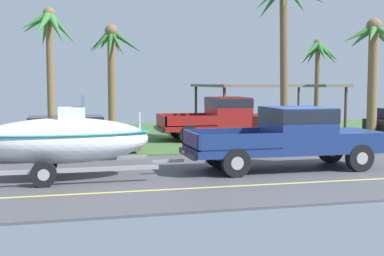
{
  "coord_description": "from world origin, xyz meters",
  "views": [
    {
      "loc": [
        -7.07,
        -13.95,
        2.59
      ],
      "look_at": [
        -3.24,
        1.42,
        1.2
      ],
      "focal_mm": 48.52,
      "sensor_mm": 36.0,
      "label": 1
    }
  ],
  "objects_px": {
    "boat_on_trailer": "(62,140)",
    "carport_awning": "(266,86)",
    "parked_pickup_background": "(227,117)",
    "palm_tree_far_right": "(286,19)",
    "palm_tree_far_left": "(319,58)",
    "parked_sedan_far": "(71,136)",
    "palm_tree_near_right": "(49,39)",
    "pickup_truck_towing": "(296,135)",
    "palm_tree_near_left": "(373,52)",
    "palm_tree_mid": "(111,55)"
  },
  "relations": [
    {
      "from": "boat_on_trailer",
      "to": "palm_tree_far_left",
      "type": "distance_m",
      "value": 20.51
    },
    {
      "from": "palm_tree_near_left",
      "to": "palm_tree_near_right",
      "type": "relative_size",
      "value": 0.9
    },
    {
      "from": "parked_pickup_background",
      "to": "carport_awning",
      "type": "distance_m",
      "value": 4.57
    },
    {
      "from": "parked_pickup_background",
      "to": "carport_awning",
      "type": "height_order",
      "value": "carport_awning"
    },
    {
      "from": "parked_pickup_background",
      "to": "palm_tree_far_left",
      "type": "bearing_deg",
      "value": 38.49
    },
    {
      "from": "boat_on_trailer",
      "to": "palm_tree_near_right",
      "type": "bearing_deg",
      "value": 92.68
    },
    {
      "from": "parked_pickup_background",
      "to": "palm_tree_far_right",
      "type": "bearing_deg",
      "value": -38.97
    },
    {
      "from": "palm_tree_near_left",
      "to": "palm_tree_near_right",
      "type": "height_order",
      "value": "palm_tree_near_right"
    },
    {
      "from": "parked_sedan_far",
      "to": "palm_tree_mid",
      "type": "distance_m",
      "value": 9.61
    },
    {
      "from": "palm_tree_near_left",
      "to": "palm_tree_far_right",
      "type": "xyz_separation_m",
      "value": [
        -4.38,
        -0.29,
        1.29
      ]
    },
    {
      "from": "palm_tree_mid",
      "to": "palm_tree_far_left",
      "type": "distance_m",
      "value": 12.2
    },
    {
      "from": "pickup_truck_towing",
      "to": "palm_tree_far_left",
      "type": "bearing_deg",
      "value": 60.11
    },
    {
      "from": "parked_pickup_background",
      "to": "palm_tree_near_left",
      "type": "bearing_deg",
      "value": -11.85
    },
    {
      "from": "pickup_truck_towing",
      "to": "palm_tree_near_left",
      "type": "height_order",
      "value": "palm_tree_near_left"
    },
    {
      "from": "pickup_truck_towing",
      "to": "boat_on_trailer",
      "type": "xyz_separation_m",
      "value": [
        -6.78,
        0.0,
        0.02
      ]
    },
    {
      "from": "palm_tree_far_left",
      "to": "pickup_truck_towing",
      "type": "bearing_deg",
      "value": -119.89
    },
    {
      "from": "palm_tree_near_right",
      "to": "palm_tree_far_left",
      "type": "bearing_deg",
      "value": 11.36
    },
    {
      "from": "parked_sedan_far",
      "to": "palm_tree_far_right",
      "type": "distance_m",
      "value": 10.07
    },
    {
      "from": "parked_sedan_far",
      "to": "palm_tree_mid",
      "type": "relative_size",
      "value": 0.82
    },
    {
      "from": "palm_tree_near_right",
      "to": "carport_awning",
      "type": "bearing_deg",
      "value": 0.59
    },
    {
      "from": "parked_sedan_far",
      "to": "palm_tree_near_left",
      "type": "distance_m",
      "value": 13.76
    },
    {
      "from": "boat_on_trailer",
      "to": "carport_awning",
      "type": "xyz_separation_m",
      "value": [
        10.27,
        10.95,
        1.34
      ]
    },
    {
      "from": "pickup_truck_towing",
      "to": "parked_pickup_background",
      "type": "bearing_deg",
      "value": 87.16
    },
    {
      "from": "parked_sedan_far",
      "to": "palm_tree_near_left",
      "type": "xyz_separation_m",
      "value": [
        13.26,
        1.64,
        3.27
      ]
    },
    {
      "from": "boat_on_trailer",
      "to": "parked_pickup_background",
      "type": "bearing_deg",
      "value": 47.65
    },
    {
      "from": "parked_pickup_background",
      "to": "palm_tree_mid",
      "type": "distance_m",
      "value": 7.91
    },
    {
      "from": "pickup_truck_towing",
      "to": "carport_awning",
      "type": "relative_size",
      "value": 0.9
    },
    {
      "from": "boat_on_trailer",
      "to": "carport_awning",
      "type": "relative_size",
      "value": 0.89
    },
    {
      "from": "parked_sedan_far",
      "to": "palm_tree_far_left",
      "type": "relative_size",
      "value": 0.9
    },
    {
      "from": "boat_on_trailer",
      "to": "parked_pickup_background",
      "type": "height_order",
      "value": "boat_on_trailer"
    },
    {
      "from": "parked_pickup_background",
      "to": "palm_tree_far_right",
      "type": "xyz_separation_m",
      "value": [
        2.02,
        -1.63,
        4.16
      ]
    },
    {
      "from": "palm_tree_far_right",
      "to": "carport_awning",
      "type": "bearing_deg",
      "value": 77.06
    },
    {
      "from": "palm_tree_far_left",
      "to": "palm_tree_near_left",
      "type": "bearing_deg",
      "value": -99.27
    },
    {
      "from": "parked_pickup_background",
      "to": "parked_sedan_far",
      "type": "bearing_deg",
      "value": -156.51
    },
    {
      "from": "parked_sedan_far",
      "to": "carport_awning",
      "type": "relative_size",
      "value": 0.69
    },
    {
      "from": "palm_tree_far_left",
      "to": "parked_sedan_far",
      "type": "bearing_deg",
      "value": -148.03
    },
    {
      "from": "palm_tree_near_left",
      "to": "palm_tree_near_right",
      "type": "bearing_deg",
      "value": 162.94
    },
    {
      "from": "palm_tree_near_right",
      "to": "palm_tree_far_right",
      "type": "xyz_separation_m",
      "value": [
        9.69,
        -4.61,
        0.64
      ]
    },
    {
      "from": "boat_on_trailer",
      "to": "palm_tree_mid",
      "type": "relative_size",
      "value": 1.05
    },
    {
      "from": "boat_on_trailer",
      "to": "palm_tree_mid",
      "type": "height_order",
      "value": "palm_tree_mid"
    },
    {
      "from": "parked_sedan_far",
      "to": "palm_tree_far_right",
      "type": "relative_size",
      "value": 0.66
    },
    {
      "from": "palm_tree_near_left",
      "to": "palm_tree_far_right",
      "type": "height_order",
      "value": "palm_tree_far_right"
    },
    {
      "from": "palm_tree_mid",
      "to": "palm_tree_far_left",
      "type": "xyz_separation_m",
      "value": [
        12.19,
        0.32,
        -0.02
      ]
    },
    {
      "from": "palm_tree_near_right",
      "to": "palm_tree_far_left",
      "type": "xyz_separation_m",
      "value": [
        15.28,
        3.07,
        -0.57
      ]
    },
    {
      "from": "parked_pickup_background",
      "to": "palm_tree_mid",
      "type": "height_order",
      "value": "palm_tree_mid"
    },
    {
      "from": "pickup_truck_towing",
      "to": "parked_sedan_far",
      "type": "xyz_separation_m",
      "value": [
        -6.47,
        4.88,
        -0.36
      ]
    },
    {
      "from": "parked_sedan_far",
      "to": "palm_tree_far_left",
      "type": "bearing_deg",
      "value": 31.97
    },
    {
      "from": "pickup_truck_towing",
      "to": "parked_sedan_far",
      "type": "relative_size",
      "value": 1.3
    },
    {
      "from": "parked_pickup_background",
      "to": "palm_tree_far_left",
      "type": "height_order",
      "value": "palm_tree_far_left"
    },
    {
      "from": "pickup_truck_towing",
      "to": "palm_tree_near_left",
      "type": "bearing_deg",
      "value": 43.84
    }
  ]
}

